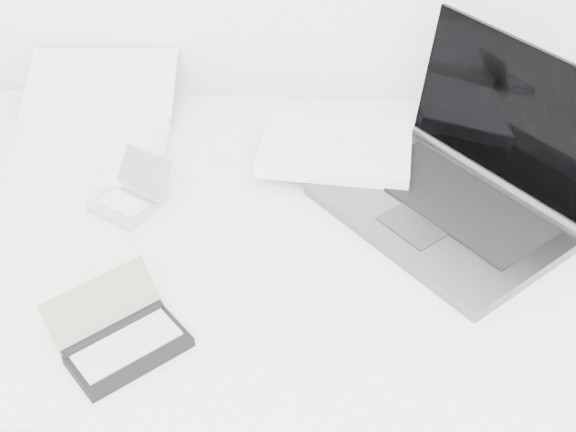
{
  "coord_description": "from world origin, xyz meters",
  "views": [
    {
      "loc": [
        0.02,
        0.57,
        1.58
      ],
      "look_at": [
        -0.03,
        1.51,
        0.79
      ],
      "focal_mm": 50.0,
      "sensor_mm": 36.0,
      "label": 1
    }
  ],
  "objects_px": {
    "desk": "(307,250)",
    "palmtop_charcoal": "(122,339)",
    "netbook_open_white": "(90,134)",
    "laptop_large": "(424,175)"
  },
  "relations": [
    {
      "from": "desk",
      "to": "palmtop_charcoal",
      "type": "height_order",
      "value": "palmtop_charcoal"
    },
    {
      "from": "palmtop_charcoal",
      "to": "netbook_open_white",
      "type": "bearing_deg",
      "value": 67.1
    },
    {
      "from": "desk",
      "to": "palmtop_charcoal",
      "type": "distance_m",
      "value": 0.36
    },
    {
      "from": "desk",
      "to": "netbook_open_white",
      "type": "distance_m",
      "value": 0.47
    },
    {
      "from": "laptop_large",
      "to": "netbook_open_white",
      "type": "height_order",
      "value": "laptop_large"
    },
    {
      "from": "palmtop_charcoal",
      "to": "desk",
      "type": "bearing_deg",
      "value": 5.32
    },
    {
      "from": "desk",
      "to": "netbook_open_white",
      "type": "height_order",
      "value": "netbook_open_white"
    },
    {
      "from": "netbook_open_white",
      "to": "desk",
      "type": "bearing_deg",
      "value": -31.25
    },
    {
      "from": "laptop_large",
      "to": "palmtop_charcoal",
      "type": "bearing_deg",
      "value": -91.88
    },
    {
      "from": "laptop_large",
      "to": "netbook_open_white",
      "type": "relative_size",
      "value": 1.48
    }
  ]
}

